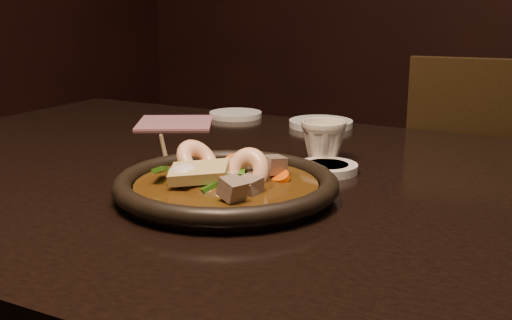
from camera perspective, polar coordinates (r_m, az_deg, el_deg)
The scene contains 10 objects.
table at distance 0.93m, azimuth 5.04°, elevation -6.79°, with size 1.60×0.90×0.75m.
chair at distance 1.51m, azimuth 20.81°, elevation -6.73°, with size 0.48×0.48×0.89m.
plate at distance 0.84m, azimuth -2.66°, elevation -2.34°, with size 0.30×0.30×0.03m.
stirfry at distance 0.84m, azimuth -2.77°, elevation -1.80°, with size 0.18×0.18×0.07m.
soy_dish at distance 0.97m, azimuth 6.32°, elevation -0.72°, with size 0.09×0.09×0.01m, color white.
saucer_left at distance 1.40m, azimuth -1.83°, elevation 4.06°, with size 0.11×0.11×0.01m, color white.
saucer_right at distance 1.30m, azimuth 5.79°, elevation 3.25°, with size 0.13×0.13×0.01m, color white.
tea_cup at distance 1.02m, azimuth 6.02°, elevation 1.78°, with size 0.07×0.07×0.07m, color silver.
chopsticks at distance 1.08m, azimuth -8.13°, elevation 0.67°, with size 0.17×0.21×0.01m.
napkin at distance 1.34m, azimuth -7.22°, elevation 3.32°, with size 0.15×0.15×0.00m, color #A3646D.
Camera 1 is at (0.33, -0.80, 1.01)m, focal length 45.00 mm.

